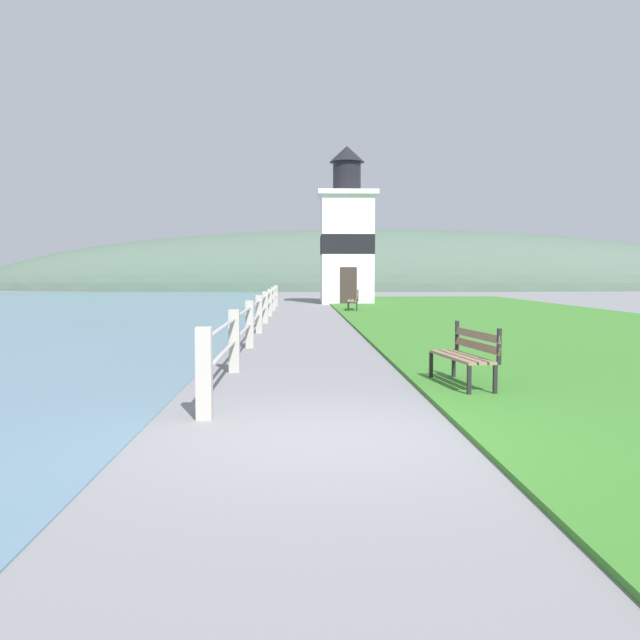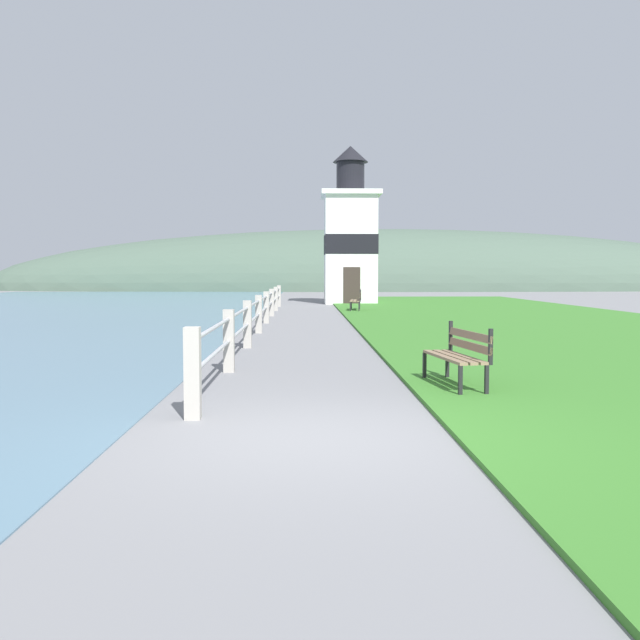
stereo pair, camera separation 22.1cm
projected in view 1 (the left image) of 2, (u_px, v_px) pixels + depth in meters
ground_plane at (325, 439)px, 7.24m from camera, size 160.00×160.00×0.00m
grass_verge at (525, 322)px, 24.15m from camera, size 12.00×50.17×0.06m
seawall_railing at (262, 308)px, 21.83m from camera, size 0.18×27.61×1.07m
park_bench_near at (467, 352)px, 10.33m from camera, size 0.69×1.68×0.94m
park_bench_midway at (355, 299)px, 31.25m from camera, size 0.63×1.79×0.94m
lighthouse at (347, 238)px, 39.17m from camera, size 3.22×3.22×8.61m
distant_hillside at (381, 290)px, 70.77m from camera, size 80.00×16.00×12.00m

